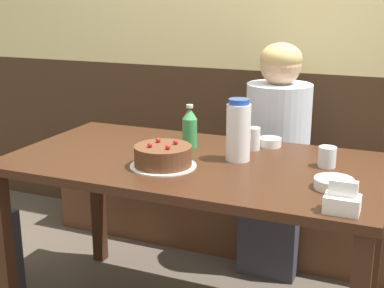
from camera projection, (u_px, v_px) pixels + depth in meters
back_wall at (266, 28)px, 3.01m from camera, size 4.80×0.04×2.50m
bench_seat at (249, 212)px, 3.09m from camera, size 2.35×0.38×0.44m
dining_table at (194, 181)px, 2.23m from camera, size 1.54×0.82×0.77m
birthday_cake at (163, 156)px, 2.10m from camera, size 0.26×0.26×0.11m
water_pitcher at (238, 131)px, 2.17m from camera, size 0.10×0.10×0.26m
soju_bottle at (190, 127)px, 2.37m from camera, size 0.07×0.07×0.19m
napkin_holder at (342, 201)px, 1.66m from camera, size 0.11×0.08×0.11m
bowl_soup_white at (334, 183)px, 1.87m from camera, size 0.14×0.14×0.04m
bowl_rice_small at (270, 142)px, 2.39m from camera, size 0.10×0.10×0.04m
glass_water_tall at (327, 157)px, 2.10m from camera, size 0.07×0.07×0.08m
glass_tumbler_short at (253, 139)px, 2.33m from camera, size 0.06×0.06×0.10m
person_teal_shirt at (276, 163)px, 2.78m from camera, size 0.33×0.34×1.21m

